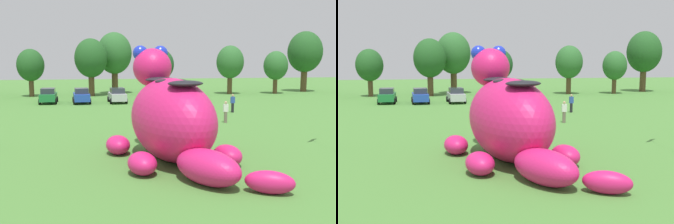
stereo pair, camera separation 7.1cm
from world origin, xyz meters
TOP-DOWN VIEW (x-y plane):
  - ground_plane at (0.00, 0.00)m, footprint 160.00×160.00m
  - giant_inflatable_creature at (0.17, 0.26)m, footprint 7.16×10.73m
  - car_green at (-9.34, 27.15)m, footprint 2.11×4.19m
  - car_blue at (-5.63, 26.56)m, footprint 2.26×4.26m
  - car_silver at (-1.61, 26.38)m, footprint 2.24×4.25m
  - tree_mid_left at (-12.63, 35.73)m, footprint 3.56×3.56m
  - tree_centre_left at (-4.73, 35.19)m, footprint 4.35×4.35m
  - tree_centre at (-1.49, 38.50)m, footprint 4.96×4.96m
  - tree_centre_right at (5.31, 37.97)m, footprint 3.58×3.58m
  - tree_mid_right at (14.72, 35.11)m, footprint 3.88×3.88m
  - tree_right at (21.44, 34.67)m, footprint 3.46×3.46m
  - tree_far_right at (27.35, 37.36)m, footprint 5.17×5.17m
  - spectator_near_inflatable at (8.82, 16.39)m, footprint 0.38×0.26m
  - spectator_mid_field at (6.32, 10.73)m, footprint 0.38×0.26m

SIDE VIEW (x-z plane):
  - ground_plane at x=0.00m, z-range 0.00..0.00m
  - spectator_near_inflatable at x=8.82m, z-range 0.00..1.71m
  - spectator_mid_field at x=6.32m, z-range 0.00..1.71m
  - car_green at x=-9.34m, z-range 0.00..1.72m
  - car_blue at x=-5.63m, z-range 0.00..1.72m
  - car_silver at x=-1.61m, z-range 0.00..1.72m
  - giant_inflatable_creature at x=0.17m, z-range -0.77..4.98m
  - tree_right at x=21.44m, z-range 0.95..7.08m
  - tree_mid_left at x=-12.63m, z-range 0.97..7.30m
  - tree_centre_right at x=5.31m, z-range 0.98..7.32m
  - tree_mid_right at x=14.72m, z-range 1.06..7.96m
  - tree_centre_left at x=-4.73m, z-range 1.19..8.92m
  - tree_centre at x=-1.49m, z-range 1.36..10.16m
  - tree_far_right at x=27.35m, z-range 1.41..10.60m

